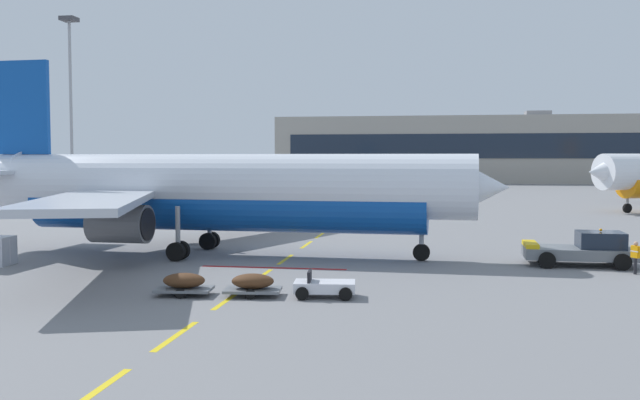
{
  "coord_description": "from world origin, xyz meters",
  "views": [
    {
      "loc": [
        26.36,
        -14.64,
        5.94
      ],
      "look_at": [
        19.71,
        27.39,
        3.39
      ],
      "focal_mm": 39.12,
      "sensor_mm": 36.0,
      "label": 1
    }
  ],
  "objects_px": {
    "airliner_foreground": "(216,191)",
    "apron_light_mast_near": "(71,88)",
    "pushback_tug": "(584,249)",
    "baggage_train": "(254,284)",
    "ground_crew_worker": "(636,255)"
  },
  "relations": [
    {
      "from": "pushback_tug",
      "to": "ground_crew_worker",
      "type": "height_order",
      "value": "pushback_tug"
    },
    {
      "from": "pushback_tug",
      "to": "apron_light_mast_near",
      "type": "bearing_deg",
      "value": 142.86
    },
    {
      "from": "airliner_foreground",
      "to": "ground_crew_worker",
      "type": "distance_m",
      "value": 23.83
    },
    {
      "from": "baggage_train",
      "to": "apron_light_mast_near",
      "type": "distance_m",
      "value": 63.31
    },
    {
      "from": "baggage_train",
      "to": "apron_light_mast_near",
      "type": "relative_size",
      "value": 0.38
    },
    {
      "from": "airliner_foreground",
      "to": "apron_light_mast_near",
      "type": "distance_m",
      "value": 49.89
    },
    {
      "from": "airliner_foreground",
      "to": "baggage_train",
      "type": "relative_size",
      "value": 4.0
    },
    {
      "from": "apron_light_mast_near",
      "to": "ground_crew_worker",
      "type": "bearing_deg",
      "value": -37.81
    },
    {
      "from": "pushback_tug",
      "to": "baggage_train",
      "type": "bearing_deg",
      "value": -144.77
    },
    {
      "from": "ground_crew_worker",
      "to": "apron_light_mast_near",
      "type": "bearing_deg",
      "value": 142.19
    },
    {
      "from": "baggage_train",
      "to": "apron_light_mast_near",
      "type": "bearing_deg",
      "value": 125.34
    },
    {
      "from": "airliner_foreground",
      "to": "pushback_tug",
      "type": "relative_size",
      "value": 5.72
    },
    {
      "from": "airliner_foreground",
      "to": "pushback_tug",
      "type": "bearing_deg",
      "value": -2.32
    },
    {
      "from": "pushback_tug",
      "to": "baggage_train",
      "type": "relative_size",
      "value": 0.7
    },
    {
      "from": "pushback_tug",
      "to": "apron_light_mast_near",
      "type": "relative_size",
      "value": 0.26
    }
  ]
}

